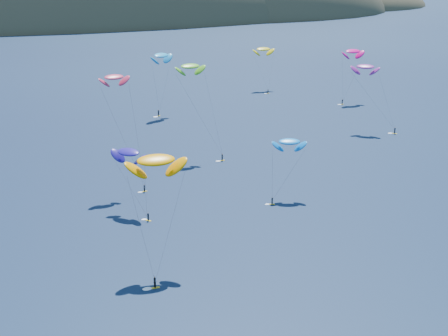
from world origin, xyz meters
TOP-DOWN VIEW (x-y plane):
  - island at (39.40, 562.36)m, footprint 730.00×300.00m
  - kitesurfer_2 at (-21.29, 61.12)m, footprint 10.32×12.30m
  - kitesurfer_3 at (3.49, 119.42)m, footprint 10.46×11.32m
  - kitesurfer_4 at (8.40, 166.88)m, footprint 10.35×8.91m
  - kitesurfer_5 at (14.50, 82.54)m, footprint 10.67×7.79m
  - kitesurfer_6 at (61.59, 126.12)m, footprint 11.17×14.13m
  - kitesurfer_8 at (79.25, 161.61)m, footprint 11.61×7.48m
  - kitesurfer_9 at (-19.83, 102.47)m, footprint 8.51×9.44m
  - kitesurfer_10 at (-20.70, 86.74)m, footprint 8.19×12.93m
  - kitesurfer_11 at (58.17, 194.38)m, footprint 8.88×12.66m

SIDE VIEW (x-z plane):
  - island at x=39.40m, z-range -115.74..94.26m
  - kitesurfer_5 at x=14.50m, z-range 5.14..19.58m
  - kitesurfer_10 at x=-20.70m, z-range 5.13..20.05m
  - kitesurfer_11 at x=58.17m, z-range 6.71..25.08m
  - kitesurfer_8 at x=79.25m, z-range 7.87..28.85m
  - kitesurfer_2 at x=-21.29m, z-range 7.95..29.48m
  - kitesurfer_6 at x=61.59m, z-range 8.47..30.17m
  - kitesurfer_4 at x=8.40m, z-range 8.58..31.15m
  - kitesurfer_3 at x=3.49m, z-range 10.82..37.04m
  - kitesurfer_9 at x=-19.83m, z-range 11.74..39.23m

